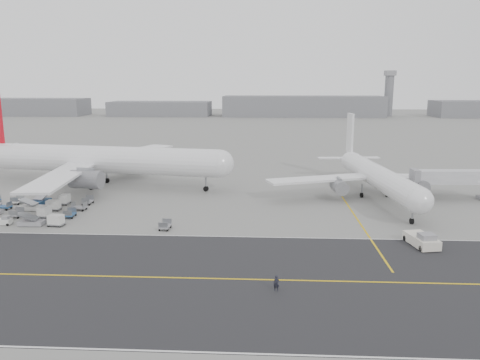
# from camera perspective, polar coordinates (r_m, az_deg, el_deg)

# --- Properties ---
(ground) EXTENTS (700.00, 700.00, 0.00)m
(ground) POSITION_cam_1_polar(r_m,az_deg,el_deg) (75.78, -7.62, -6.23)
(ground) COLOR gray
(ground) RESTS_ON ground
(taxiway) EXTENTS (220.00, 59.00, 0.03)m
(taxiway) POSITION_cam_1_polar(r_m,az_deg,el_deg) (58.38, -5.94, -11.81)
(taxiway) COLOR #2B2B2D
(taxiway) RESTS_ON ground
(horizon_buildings) EXTENTS (520.00, 28.00, 28.00)m
(horizon_buildings) POSITION_cam_1_polar(r_m,az_deg,el_deg) (332.00, 5.86, 7.74)
(horizon_buildings) COLOR slate
(horizon_buildings) RESTS_ON ground
(control_tower) EXTENTS (7.00, 7.00, 31.25)m
(control_tower) POSITION_cam_1_polar(r_m,az_deg,el_deg) (346.76, 17.70, 10.12)
(control_tower) COLOR slate
(control_tower) RESTS_ON ground
(airliner_a) EXTENTS (62.48, 61.37, 21.65)m
(airliner_a) POSITION_cam_1_polar(r_m,az_deg,el_deg) (110.52, -16.76, 2.42)
(airliner_a) COLOR white
(airliner_a) RESTS_ON ground
(airliner_b) EXTENTS (45.61, 46.33, 16.00)m
(airliner_b) POSITION_cam_1_polar(r_m,az_deg,el_deg) (99.75, 16.24, 0.53)
(airliner_b) COLOR white
(airliner_b) RESTS_ON ground
(pushback_tug) EXTENTS (4.00, 8.01, 2.25)m
(pushback_tug) POSITION_cam_1_polar(r_m,az_deg,el_deg) (73.29, 21.31, -6.83)
(pushback_tug) COLOR silver
(pushback_tug) RESTS_ON ground
(jet_bridge) EXTENTS (16.71, 3.89, 6.28)m
(jet_bridge) POSITION_cam_1_polar(r_m,az_deg,el_deg) (103.04, 24.47, 0.15)
(jet_bridge) COLOR gray
(jet_bridge) RESTS_ON ground
(gse_cluster) EXTENTS (28.10, 22.83, 1.99)m
(gse_cluster) POSITION_cam_1_polar(r_m,az_deg,el_deg) (93.82, -24.90, -3.71)
(gse_cluster) COLOR gray
(gse_cluster) RESTS_ON ground
(stray_dolly) EXTENTS (1.70, 2.61, 1.55)m
(stray_dolly) POSITION_cam_1_polar(r_m,az_deg,el_deg) (77.07, -9.11, -5.96)
(stray_dolly) COLOR silver
(stray_dolly) RESTS_ON ground
(ground_crew_a) EXTENTS (0.73, 0.52, 1.87)m
(ground_crew_a) POSITION_cam_1_polar(r_m,az_deg,el_deg) (54.59, 4.46, -12.46)
(ground_crew_a) COLOR black
(ground_crew_a) RESTS_ON ground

